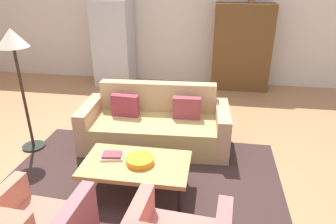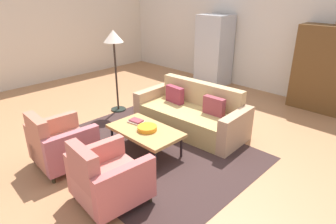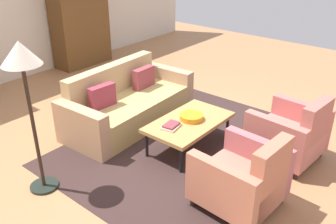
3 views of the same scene
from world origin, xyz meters
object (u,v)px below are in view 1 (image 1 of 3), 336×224
at_px(coffee_table, 136,165).
at_px(fruit_bowl, 140,160).
at_px(book_stack, 112,156).
at_px(floor_lamp, 14,50).
at_px(refrigerator, 114,43).
at_px(cabinet, 242,48).
at_px(couch, 156,125).

relative_size(coffee_table, fruit_bowl, 3.85).
bearing_deg(fruit_bowl, book_stack, 169.53).
distance_m(book_stack, floor_lamp, 1.91).
xyz_separation_m(coffee_table, book_stack, (-0.30, 0.06, 0.06)).
relative_size(book_stack, refrigerator, 0.15).
xyz_separation_m(coffee_table, refrigerator, (-1.45, 3.78, 0.55)).
bearing_deg(refrigerator, fruit_bowl, -68.39).
height_order(coffee_table, cabinet, cabinet).
relative_size(fruit_bowl, floor_lamp, 0.18).
xyz_separation_m(couch, book_stack, (-0.29, -1.12, 0.14)).
relative_size(couch, refrigerator, 1.16).
relative_size(coffee_table, cabinet, 0.67).
bearing_deg(fruit_bowl, floor_lamp, 157.27).
relative_size(refrigerator, floor_lamp, 1.08).
bearing_deg(fruit_bowl, refrigerator, 111.61).
height_order(book_stack, cabinet, cabinet).
height_order(book_stack, refrigerator, refrigerator).
bearing_deg(coffee_table, refrigerator, 110.96).
bearing_deg(couch, cabinet, -119.58).
bearing_deg(floor_lamp, book_stack, -25.36).
bearing_deg(cabinet, book_stack, -113.19).
relative_size(fruit_bowl, book_stack, 1.11).
height_order(couch, book_stack, couch).
bearing_deg(refrigerator, floor_lamp, -95.92).
xyz_separation_m(cabinet, floor_lamp, (-3.10, -3.13, 0.54)).
distance_m(cabinet, floor_lamp, 4.44).
relative_size(couch, cabinet, 1.19).
distance_m(fruit_bowl, book_stack, 0.35).
xyz_separation_m(coffee_table, cabinet, (1.34, 3.88, 0.53)).
distance_m(book_stack, cabinet, 4.18).
distance_m(coffee_table, book_stack, 0.31).
relative_size(couch, coffee_table, 1.79).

